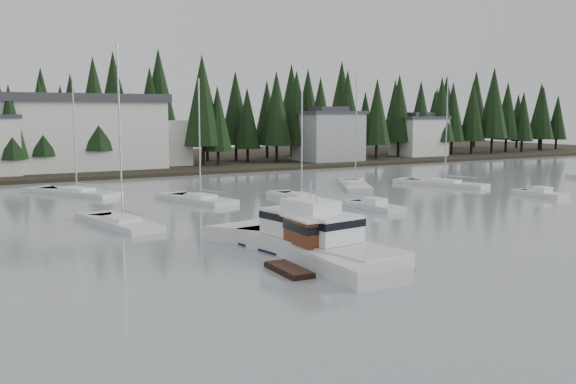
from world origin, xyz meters
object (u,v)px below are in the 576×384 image
Objects in this scene: lobster_boat_brown at (327,255)px; runabout_2 at (542,195)px; cabin_cruiser_center at (315,243)px; sailboat_7 at (302,201)px; sailboat_8 at (355,187)px; sailboat_3 at (445,185)px; harbor_inn at (91,133)px; runabout_1 at (375,208)px; sailboat_1 at (123,225)px; sailboat_6 at (77,194)px; sailboat_9 at (201,201)px; house_east_a at (329,135)px; house_east_b at (419,135)px.

lobster_boat_brown is 2.00× the size of runabout_2.
cabin_cruiser_center reaches higher than runabout_2.
sailboat_7 is 0.81× the size of sailboat_8.
cabin_cruiser_center is 41.53m from sailboat_3.
runabout_1 is at bearing -74.78° from harbor_inn.
sailboat_1 is (-8.80, -47.52, -5.69)m from harbor_inn.
runabout_1 is (-8.34, -14.51, 0.07)m from sailboat_8.
sailboat_8 reaches higher than lobster_boat_brown.
sailboat_6 is 1.20× the size of sailboat_7.
cabin_cruiser_center is 1.02× the size of sailboat_9.
runabout_2 is (35.61, 11.68, -0.67)m from cabin_cruiser_center.
house_east_a is 0.73× the size of sailboat_1.
house_east_b is at bearing -31.47° from runabout_2.
sailboat_8 reaches higher than sailboat_6.
house_east_a reaches higher than cabin_cruiser_center.
lobster_boat_brown is at bearing 155.31° from sailboat_7.
runabout_1 is at bearing -134.71° from house_east_b.
cabin_cruiser_center is 0.95× the size of sailboat_3.
sailboat_3 is at bearing -49.18° from lobster_boat_brown.
sailboat_6 is at bearing 38.01° from runabout_1.
sailboat_3 reaches higher than lobster_boat_brown.
runabout_2 is (41.98, -25.83, 0.07)m from sailboat_6.
sailboat_8 is 2.59× the size of runabout_2.
harbor_inn is 2.35× the size of sailboat_9.
house_east_b is 1.56× the size of runabout_1.
runabout_2 is at bearing -108.75° from sailboat_7.
house_east_b is 72.81m from sailboat_6.
sailboat_8 is at bearing -33.48° from runabout_1.
sailboat_6 is at bearing 101.58° from sailboat_8.
sailboat_9 is (9.35, -11.82, 0.01)m from sailboat_6.
sailboat_3 is 2.20× the size of runabout_1.
runabout_2 is (34.24, -51.89, -5.64)m from harbor_inn.
house_east_a is 0.79× the size of sailboat_3.
runabout_2 is (12.26, -16.25, 0.07)m from sailboat_8.
house_east_a is at bearing -6.36° from harbor_inn.
house_east_b is 0.66× the size of sailboat_1.
runabout_1 is at bearing -118.93° from house_east_a.
sailboat_8 is (23.34, 27.93, -0.73)m from cabin_cruiser_center.
house_east_b is 0.91× the size of lobster_boat_brown.
lobster_boat_brown is 22.33m from runabout_1.
sailboat_7 is at bearing -160.49° from sailboat_6.
sailboat_1 is 2.36× the size of runabout_1.
runabout_1 is 1.16× the size of runabout_2.
runabout_1 is (-25.32, -45.80, -4.77)m from house_east_a.
sailboat_9 is 35.51m from runabout_2.
harbor_inn reaches higher than runabout_2.
house_east_b is 64.44m from sailboat_7.
sailboat_1 reaches higher than lobster_boat_brown.
runabout_1 is at bearing -149.43° from sailboat_9.
sailboat_7 is (10.59, -42.30, -5.72)m from harbor_inn.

